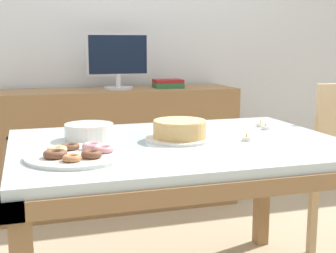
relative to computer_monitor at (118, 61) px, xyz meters
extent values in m
cube|color=silver|center=(0.00, 0.30, 0.27)|extent=(8.00, 0.10, 2.60)
cube|color=silver|center=(0.00, -1.33, -0.31)|extent=(1.40, 1.00, 0.04)
cube|color=olive|center=(0.00, -1.80, -0.36)|extent=(1.43, 0.08, 0.06)
cube|color=olive|center=(0.00, -0.85, -0.36)|extent=(1.43, 0.08, 0.06)
cube|color=olive|center=(-0.68, -1.33, -0.36)|extent=(0.08, 1.03, 0.06)
cube|color=olive|center=(0.67, -1.33, -0.36)|extent=(0.08, 1.03, 0.06)
cube|color=olive|center=(-0.65, -0.88, -0.69)|extent=(0.07, 0.07, 0.68)
cube|color=olive|center=(0.65, -0.88, -0.69)|extent=(0.07, 0.07, 0.68)
cube|color=#D1B284|center=(0.85, -1.08, -0.80)|extent=(0.04, 0.04, 0.45)
cube|color=olive|center=(0.00, 0.00, -0.61)|extent=(1.64, 0.44, 0.84)
cylinder|color=silver|center=(0.00, 0.00, -0.18)|extent=(0.20, 0.20, 0.02)
cylinder|color=silver|center=(0.00, 0.00, -0.13)|extent=(0.04, 0.04, 0.09)
cube|color=silver|center=(0.00, 0.00, 0.05)|extent=(0.42, 0.02, 0.28)
cube|color=black|center=(0.00, -0.01, 0.05)|extent=(0.40, 0.00, 0.26)
cube|color=#2D6638|center=(0.36, 0.00, -0.17)|extent=(0.21, 0.19, 0.03)
cube|color=maroon|center=(0.36, 0.00, -0.14)|extent=(0.20, 0.15, 0.03)
cylinder|color=silver|center=(0.01, -1.30, -0.29)|extent=(0.29, 0.29, 0.01)
cylinder|color=tan|center=(0.01, -1.30, -0.25)|extent=(0.23, 0.23, 0.07)
cylinder|color=#F4CA7D|center=(0.01, -1.30, -0.21)|extent=(0.22, 0.22, 0.01)
cylinder|color=silver|center=(-0.45, -1.50, -0.28)|extent=(0.38, 0.38, 0.01)
torus|color=pink|center=(-0.35, -1.49, -0.27)|extent=(0.08, 0.08, 0.02)
torus|color=pink|center=(-0.39, -1.43, -0.27)|extent=(0.08, 0.08, 0.02)
torus|color=brown|center=(-0.47, -1.41, -0.27)|extent=(0.07, 0.07, 0.02)
torus|color=#EAD184|center=(-0.52, -1.45, -0.27)|extent=(0.07, 0.07, 0.02)
torus|color=brown|center=(-0.53, -1.53, -0.26)|extent=(0.08, 0.08, 0.03)
torus|color=#B27042|center=(-0.48, -1.60, -0.27)|extent=(0.07, 0.07, 0.02)
torus|color=brown|center=(-0.41, -1.56, -0.27)|extent=(0.07, 0.07, 0.03)
cylinder|color=silver|center=(-0.36, -1.18, -0.29)|extent=(0.21, 0.21, 0.01)
cylinder|color=silver|center=(-0.36, -1.18, -0.28)|extent=(0.21, 0.21, 0.01)
cylinder|color=silver|center=(-0.36, -1.18, -0.27)|extent=(0.21, 0.21, 0.01)
cylinder|color=silver|center=(-0.36, -1.18, -0.26)|extent=(0.21, 0.21, 0.01)
cylinder|color=silver|center=(-0.36, -1.18, -0.25)|extent=(0.21, 0.21, 0.01)
cylinder|color=silver|center=(-0.36, -1.18, -0.24)|extent=(0.21, 0.21, 0.01)
cylinder|color=silver|center=(-0.36, -1.18, -0.23)|extent=(0.21, 0.21, 0.01)
cylinder|color=silver|center=(0.28, -1.40, -0.28)|extent=(0.04, 0.04, 0.02)
cylinder|color=white|center=(0.28, -1.40, -0.28)|extent=(0.03, 0.03, 0.00)
cone|color=#F9B74C|center=(0.28, -1.40, -0.26)|extent=(0.01, 0.01, 0.02)
cylinder|color=silver|center=(0.49, -1.18, -0.28)|extent=(0.04, 0.04, 0.02)
cylinder|color=white|center=(0.49, -1.18, -0.28)|extent=(0.03, 0.03, 0.00)
cone|color=#F9B74C|center=(0.49, -1.18, -0.26)|extent=(0.01, 0.01, 0.02)
cylinder|color=silver|center=(0.50, -1.10, -0.28)|extent=(0.04, 0.04, 0.02)
cylinder|color=white|center=(0.50, -1.10, -0.28)|extent=(0.03, 0.03, 0.00)
cone|color=#F9B74C|center=(0.50, -1.10, -0.26)|extent=(0.01, 0.01, 0.02)
cylinder|color=silver|center=(0.05, -0.93, -0.28)|extent=(0.04, 0.04, 0.02)
cylinder|color=white|center=(0.05, -0.93, -0.28)|extent=(0.03, 0.03, 0.00)
cone|color=#F9B74C|center=(0.05, -0.93, -0.26)|extent=(0.01, 0.01, 0.02)
camera|label=1|loc=(-0.62, -3.18, 0.12)|focal=50.00mm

